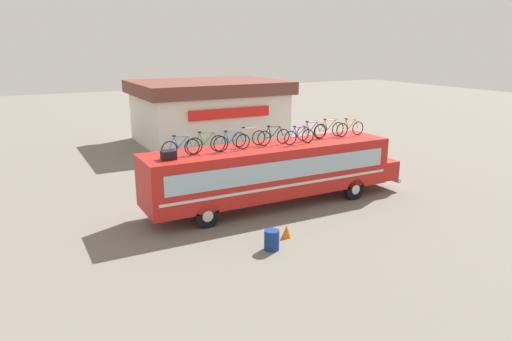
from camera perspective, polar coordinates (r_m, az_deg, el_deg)
name	(u,v)px	position (r m, az deg, el deg)	size (l,w,h in m)	color
ground_plane	(270,205)	(22.13, 1.75, -4.25)	(120.00, 120.00, 0.00)	slate
bus	(274,170)	(21.72, 2.27, 0.09)	(13.05, 2.67, 2.88)	red
luggage_bag_1	(169,155)	(19.04, -10.64, 1.87)	(0.58, 0.43, 0.36)	black
rooftop_bicycle_1	(181,147)	(19.48, -9.19, 2.83)	(1.66, 0.44, 0.91)	black
rooftop_bicycle_2	(206,144)	(19.91, -6.09, 3.27)	(1.80, 0.44, 0.96)	black
rooftop_bicycle_3	(232,142)	(20.27, -2.97, 3.50)	(1.75, 0.44, 0.91)	black
rooftop_bicycle_4	(249,138)	(21.16, -0.87, 4.01)	(1.68, 0.44, 0.91)	black
rooftop_bicycle_5	(274,137)	(21.47, 2.17, 4.18)	(1.71, 0.44, 0.92)	black
rooftop_bicycle_6	(299,136)	(21.67, 5.29, 4.19)	(1.62, 0.44, 0.88)	black
rooftop_bicycle_7	(311,132)	(22.74, 6.78, 4.73)	(1.69, 0.44, 0.95)	black
rooftop_bicycle_8	(329,129)	(23.50, 8.95, 5.00)	(1.78, 0.44, 0.95)	black
rooftop_bicycle_9	(350,128)	(24.00, 11.42, 5.07)	(1.70, 0.44, 0.93)	black
roadside_building	(208,110)	(36.63, -5.85, 7.32)	(11.11, 8.46, 4.66)	silver
trash_bin	(272,240)	(17.40, 1.94, -8.48)	(0.56, 0.56, 0.76)	navy
traffic_cone	(286,231)	(18.52, 3.75, -7.46)	(0.40, 0.40, 0.49)	orange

